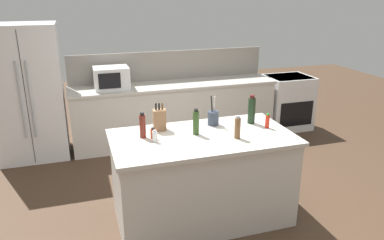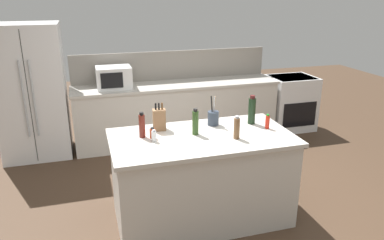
# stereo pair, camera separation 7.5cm
# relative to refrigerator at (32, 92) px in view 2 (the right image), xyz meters

# --- Properties ---
(ground_plane) EXTENTS (14.00, 14.00, 0.00)m
(ground_plane) POSITION_rel_refrigerator_xyz_m (1.80, -2.25, -0.95)
(ground_plane) COLOR #473323
(back_counter_run) EXTENTS (3.20, 0.66, 0.94)m
(back_counter_run) POSITION_rel_refrigerator_xyz_m (2.10, -0.05, -0.48)
(back_counter_run) COLOR beige
(back_counter_run) RESTS_ON ground_plane
(wall_backsplash) EXTENTS (3.16, 0.03, 0.46)m
(wall_backsplash) POSITION_rel_refrigerator_xyz_m (2.10, 0.27, 0.22)
(wall_backsplash) COLOR gray
(wall_backsplash) RESTS_ON back_counter_run
(kitchen_island) EXTENTS (1.82, 0.96, 0.94)m
(kitchen_island) POSITION_rel_refrigerator_xyz_m (1.80, -2.25, -0.48)
(kitchen_island) COLOR beige
(kitchen_island) RESTS_ON ground_plane
(refrigerator) EXTENTS (0.92, 0.75, 1.90)m
(refrigerator) POSITION_rel_refrigerator_xyz_m (0.00, 0.00, 0.00)
(refrigerator) COLOR white
(refrigerator) RESTS_ON ground_plane
(range_oven) EXTENTS (0.76, 0.65, 0.92)m
(range_oven) POSITION_rel_refrigerator_xyz_m (4.12, -0.05, -0.48)
(range_oven) COLOR white
(range_oven) RESTS_ON ground_plane
(microwave) EXTENTS (0.50, 0.39, 0.32)m
(microwave) POSITION_rel_refrigerator_xyz_m (1.15, -0.05, 0.15)
(microwave) COLOR white
(microwave) RESTS_ON back_counter_run
(knife_block) EXTENTS (0.14, 0.12, 0.29)m
(knife_block) POSITION_rel_refrigerator_xyz_m (1.43, -1.96, 0.10)
(knife_block) COLOR #936B47
(knife_block) RESTS_ON kitchen_island
(utensil_crock) EXTENTS (0.12, 0.12, 0.32)m
(utensil_crock) POSITION_rel_refrigerator_xyz_m (2.02, -1.98, 0.07)
(utensil_crock) COLOR #333D4C
(utensil_crock) RESTS_ON kitchen_island
(wine_bottle) EXTENTS (0.08, 0.08, 0.32)m
(wine_bottle) POSITION_rel_refrigerator_xyz_m (2.43, -2.05, 0.14)
(wine_bottle) COLOR black
(wine_bottle) RESTS_ON kitchen_island
(hot_sauce_bottle) EXTENTS (0.04, 0.04, 0.16)m
(hot_sauce_bottle) POSITION_rel_refrigerator_xyz_m (2.52, -2.24, 0.06)
(hot_sauce_bottle) COLOR red
(hot_sauce_bottle) RESTS_ON kitchen_island
(spice_jar_paprika) EXTENTS (0.05, 0.05, 0.11)m
(spice_jar_paprika) POSITION_rel_refrigerator_xyz_m (1.32, -2.17, 0.04)
(spice_jar_paprika) COLOR #B73D1E
(spice_jar_paprika) RESTS_ON kitchen_island
(salt_shaker) EXTENTS (0.05, 0.05, 0.12)m
(salt_shaker) POSITION_rel_refrigerator_xyz_m (1.32, -2.26, 0.05)
(salt_shaker) COLOR silver
(salt_shaker) RESTS_ON kitchen_island
(pepper_grinder) EXTENTS (0.06, 0.06, 0.23)m
(pepper_grinder) POSITION_rel_refrigerator_xyz_m (2.10, -2.41, 0.10)
(pepper_grinder) COLOR brown
(pepper_grinder) RESTS_ON kitchen_island
(vinegar_bottle) EXTENTS (0.06, 0.06, 0.26)m
(vinegar_bottle) POSITION_rel_refrigerator_xyz_m (1.23, -2.11, 0.11)
(vinegar_bottle) COLOR maroon
(vinegar_bottle) RESTS_ON kitchen_island
(olive_oil_bottle) EXTENTS (0.06, 0.06, 0.27)m
(olive_oil_bottle) POSITION_rel_refrigerator_xyz_m (1.75, -2.19, 0.12)
(olive_oil_bottle) COLOR #2D4C1E
(olive_oil_bottle) RESTS_ON kitchen_island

